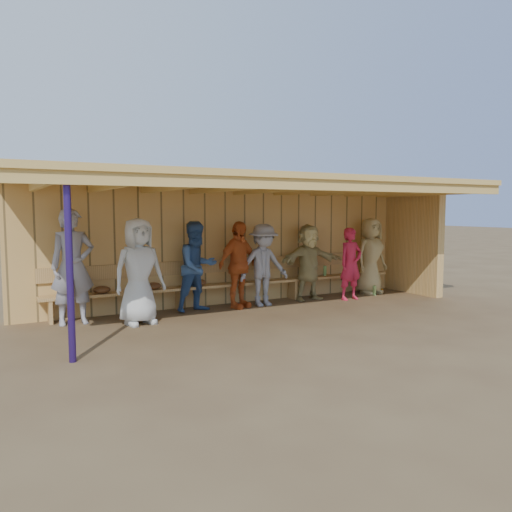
% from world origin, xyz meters
% --- Properties ---
extents(ground, '(90.00, 90.00, 0.00)m').
position_xyz_m(ground, '(0.00, 0.00, 0.00)').
color(ground, brown).
rests_on(ground, ground).
extents(player_a, '(0.73, 0.49, 1.96)m').
position_xyz_m(player_a, '(-3.25, 0.81, 0.98)').
color(player_a, gray).
rests_on(player_a, ground).
extents(player_b, '(0.95, 0.70, 1.79)m').
position_xyz_m(player_b, '(-2.27, 0.30, 0.90)').
color(player_b, silver).
rests_on(player_b, ground).
extents(player_c, '(0.95, 0.80, 1.71)m').
position_xyz_m(player_c, '(-1.01, 0.81, 0.86)').
color(player_c, '#355791').
rests_on(player_c, ground).
extents(player_d, '(1.08, 0.74, 1.71)m').
position_xyz_m(player_d, '(-0.18, 0.74, 0.85)').
color(player_d, '#D55922').
rests_on(player_d, ground).
extents(player_e, '(1.07, 0.62, 1.65)m').
position_xyz_m(player_e, '(0.37, 0.72, 0.82)').
color(player_e, gray).
rests_on(player_e, ground).
extents(player_f, '(1.52, 0.52, 1.63)m').
position_xyz_m(player_f, '(1.53, 0.81, 0.81)').
color(player_f, tan).
rests_on(player_f, ground).
extents(player_g, '(0.58, 0.39, 1.55)m').
position_xyz_m(player_g, '(2.34, 0.41, 0.77)').
color(player_g, red).
rests_on(player_g, ground).
extents(player_h, '(0.91, 0.66, 1.74)m').
position_xyz_m(player_h, '(3.25, 0.81, 0.87)').
color(player_h, tan).
rests_on(player_h, ground).
extents(dugout_structure, '(8.80, 3.20, 2.50)m').
position_xyz_m(dugout_structure, '(0.39, 0.69, 1.69)').
color(dugout_structure, tan).
rests_on(dugout_structure, ground).
extents(bench, '(7.60, 0.34, 0.93)m').
position_xyz_m(bench, '(0.00, 1.12, 0.53)').
color(bench, tan).
rests_on(bench, ground).
extents(dugout_equipment, '(6.58, 0.62, 0.80)m').
position_xyz_m(dugout_equipment, '(-0.89, 0.99, 0.49)').
color(dugout_equipment, '#CE5C18').
rests_on(dugout_equipment, ground).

